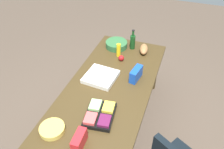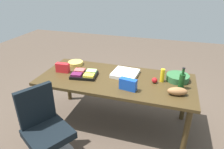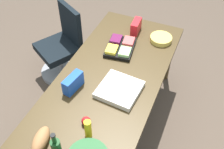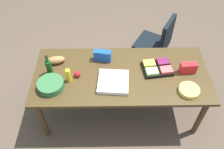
# 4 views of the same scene
# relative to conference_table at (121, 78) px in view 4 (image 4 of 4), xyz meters

# --- Properties ---
(ground_plane) EXTENTS (10.00, 10.00, 0.00)m
(ground_plane) POSITION_rel_conference_table_xyz_m (0.00, 0.00, -0.69)
(ground_plane) COLOR #4F4135
(conference_table) EXTENTS (2.18, 0.96, 0.77)m
(conference_table) POSITION_rel_conference_table_xyz_m (0.00, 0.00, 0.00)
(conference_table) COLOR #3E2E17
(conference_table) RESTS_ON ground
(office_chair) EXTENTS (0.66, 0.66, 0.95)m
(office_chair) POSITION_rel_conference_table_xyz_m (0.58, 0.92, -0.32)
(office_chair) COLOR gray
(office_chair) RESTS_ON ground
(fruit_platter) EXTENTS (0.39, 0.33, 0.07)m
(fruit_platter) POSITION_rel_conference_table_xyz_m (0.45, 0.07, 0.11)
(fruit_platter) COLOR black
(fruit_platter) RESTS_ON conference_table
(bread_loaf) EXTENTS (0.26, 0.15, 0.10)m
(bread_loaf) POSITION_rel_conference_table_xyz_m (-0.84, 0.20, 0.13)
(bread_loaf) COLOR #98653B
(bread_loaf) RESTS_ON conference_table
(salad_bowl) EXTENTS (0.37, 0.37, 0.08)m
(salad_bowl) POSITION_rel_conference_table_xyz_m (-0.84, -0.20, 0.12)
(salad_bowl) COLOR #2D6135
(salad_bowl) RESTS_ON conference_table
(mustard_bottle) EXTENTS (0.07, 0.07, 0.18)m
(mustard_bottle) POSITION_rel_conference_table_xyz_m (-0.63, -0.10, 0.17)
(mustard_bottle) COLOR yellow
(mustard_bottle) RESTS_ON conference_table
(pizza_box) EXTENTS (0.39, 0.39, 0.05)m
(pizza_box) POSITION_rel_conference_table_xyz_m (-0.10, -0.15, 0.10)
(pizza_box) COLOR silver
(pizza_box) RESTS_ON conference_table
(apple_red) EXTENTS (0.08, 0.08, 0.08)m
(apple_red) POSITION_rel_conference_table_xyz_m (-0.54, -0.03, 0.11)
(apple_red) COLOR #AB1619
(apple_red) RESTS_ON conference_table
(chip_bag_red) EXTENTS (0.20, 0.09, 0.14)m
(chip_bag_red) POSITION_rel_conference_table_xyz_m (0.82, 0.02, 0.15)
(chip_bag_red) COLOR red
(chip_bag_red) RESTS_ON conference_table
(chip_bowl) EXTENTS (0.25, 0.25, 0.05)m
(chip_bowl) POSITION_rel_conference_table_xyz_m (0.77, -0.29, 0.10)
(chip_bowl) COLOR gold
(chip_bowl) RESTS_ON conference_table
(chip_bag_blue) EXTENTS (0.23, 0.12, 0.15)m
(chip_bag_blue) POSITION_rel_conference_table_xyz_m (-0.23, 0.25, 0.15)
(chip_bag_blue) COLOR #1747B1
(chip_bag_blue) RESTS_ON conference_table
(wine_bottle) EXTENTS (0.09, 0.09, 0.29)m
(wine_bottle) POSITION_rel_conference_table_xyz_m (-0.88, 0.03, 0.19)
(wine_bottle) COLOR #133E18
(wine_bottle) RESTS_ON conference_table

